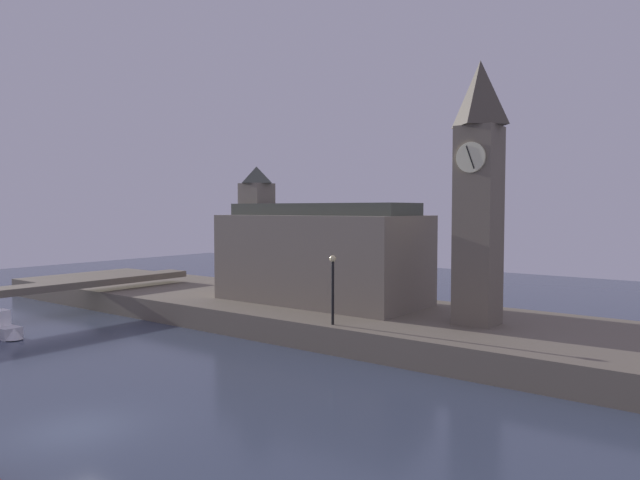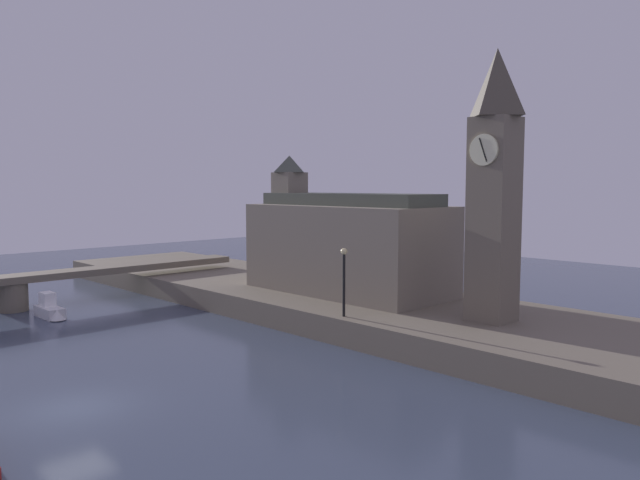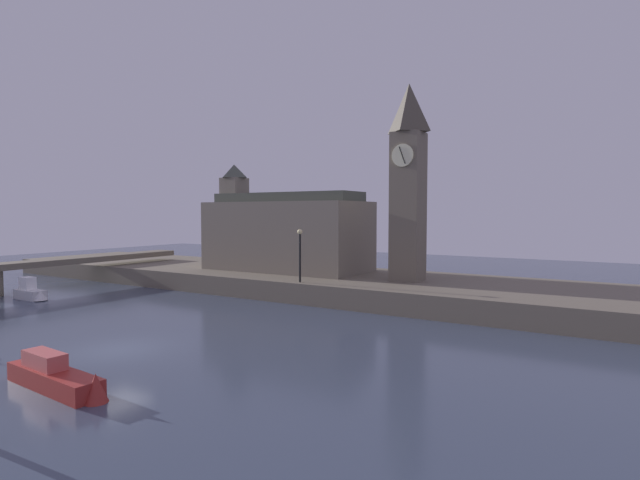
% 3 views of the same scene
% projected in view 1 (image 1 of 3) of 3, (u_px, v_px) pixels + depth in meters
% --- Properties ---
extents(ground_plane, '(120.00, 120.00, 0.00)m').
position_uv_depth(ground_plane, '(76.00, 430.00, 20.69)').
color(ground_plane, '#384256').
extents(far_embankment, '(70.00, 12.00, 1.50)m').
position_uv_depth(far_embankment, '(377.00, 322.00, 36.50)').
color(far_embankment, '#6B6051').
rests_on(far_embankment, ground).
extents(clock_tower, '(2.34, 2.38, 14.27)m').
position_uv_depth(clock_tower, '(479.00, 189.00, 31.76)').
color(clock_tower, '#6B6051').
rests_on(clock_tower, far_embankment).
extents(parliament_hall, '(14.05, 6.64, 9.43)m').
position_uv_depth(parliament_hall, '(317.00, 253.00, 39.98)').
color(parliament_hall, slate).
rests_on(parliament_hall, far_embankment).
extents(streetlamp, '(0.36, 0.36, 3.80)m').
position_uv_depth(streetlamp, '(333.00, 281.00, 31.89)').
color(streetlamp, black).
rests_on(streetlamp, far_embankment).
extents(boat_ferry_white, '(3.20, 1.13, 1.64)m').
position_uv_depth(boat_ferry_white, '(5.00, 329.00, 35.60)').
color(boat_ferry_white, silver).
rests_on(boat_ferry_white, ground).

